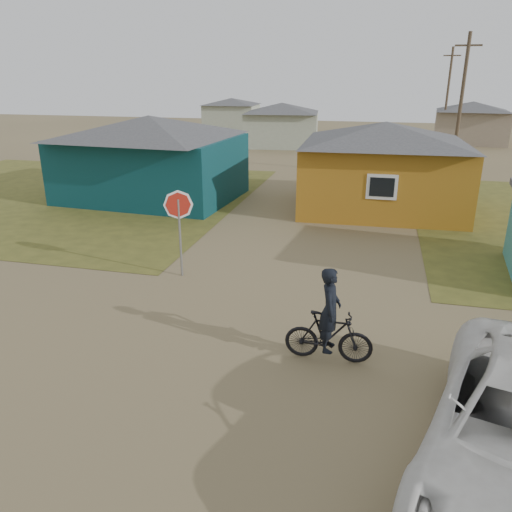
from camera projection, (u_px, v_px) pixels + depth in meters
The scene contains 11 objects.
ground at pixel (252, 361), 10.75m from camera, with size 120.00×120.00×0.00m, color olive.
grass_nw at pixel (52, 194), 25.74m from camera, with size 20.00×18.00×0.00m, color brown.
house_teal at pixel (151, 157), 24.27m from camera, with size 8.93×7.08×4.00m.
house_yellow at pixel (383, 165), 22.28m from camera, with size 7.72×6.76×3.90m.
house_pale_west at pixel (282, 124), 42.48m from camera, with size 7.04×6.15×3.60m.
house_beige_east at pixel (471, 122), 44.37m from camera, with size 6.95×6.05×3.60m.
house_pale_north at pixel (232, 113), 55.26m from camera, with size 6.28×5.81×3.40m.
utility_pole_near at pixel (460, 106), 27.95m from camera, with size 1.40×0.20×8.00m.
utility_pole_far at pixel (447, 96), 42.33m from camera, with size 1.40×0.20×8.00m.
stop_sign at pixel (179, 214), 14.68m from camera, with size 0.87×0.07×2.67m.
cyclist at pixel (329, 328), 10.56m from camera, with size 1.88×0.68×2.12m.
Camera 1 is at (2.30, -9.03, 5.82)m, focal length 35.00 mm.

